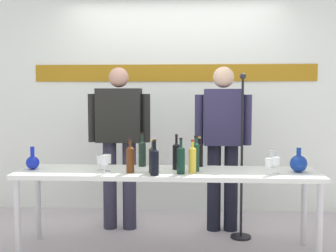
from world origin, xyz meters
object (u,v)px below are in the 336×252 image
Objects in this scene: wine_bottle_7 at (130,158)px; wine_glass_left_0 at (104,161)px; wine_bottle_6 at (196,156)px; wine_glass_right_0 at (276,162)px; decanter_blue_left at (32,162)px; presenter_left at (119,136)px; wine_bottle_3 at (154,160)px; wine_glass_left_2 at (100,159)px; microphone_stand at (241,183)px; wine_bottle_2 at (192,159)px; wine_bottle_4 at (153,159)px; wine_bottle_5 at (176,155)px; decanter_blue_right at (299,163)px; wine_glass_right_1 at (269,163)px; wine_glass_right_2 at (272,156)px; wine_bottle_8 at (199,154)px; display_table at (167,177)px; presenter_right at (223,138)px; wine_glass_left_1 at (107,159)px; wine_bottle_0 at (181,159)px; wine_bottle_1 at (142,152)px.

wine_bottle_7 is 0.22m from wine_glass_left_0.
wine_bottle_6 reaches higher than wine_glass_right_0.
wine_bottle_6 is at bearing 0.09° from decanter_blue_left.
wine_bottle_3 is (0.44, -0.83, -0.12)m from presenter_left.
microphone_stand reaches higher than wine_glass_left_2.
wine_bottle_3 is at bearing -172.78° from wine_glass_right_0.
wine_bottle_7 is at bearing -178.22° from wine_bottle_2.
wine_bottle_4 is 0.18× the size of microphone_stand.
wine_bottle_2 is at bearing 1.78° from wine_bottle_7.
microphone_stand is at bearing -10.35° from presenter_left.
wine_bottle_5 is at bearing 3.19° from decanter_blue_left.
decanter_blue_right is 1.49× the size of wine_glass_right_1.
microphone_stand reaches higher than decanter_blue_right.
decanter_blue_left is at bearing -176.81° from wine_bottle_5.
wine_bottle_3 is 1.05m from microphone_stand.
wine_bottle_6 is 0.84m from wine_glass_left_2.
decanter_blue_left is 0.71× the size of wine_bottle_2.
microphone_stand reaches higher than wine_glass_right_2.
wine_glass_left_0 is 1.38m from microphone_stand.
wine_bottle_2 is at bearing -179.19° from wine_glass_right_0.
wine_glass_left_0 is 1.12× the size of wine_glass_right_0.
wine_glass_left_0 is at bearing 176.62° from wine_bottle_3.
wine_bottle_3 reaches higher than wine_bottle_2.
wine_bottle_8 is at bearing 81.16° from wine_bottle_6.
display_table is at bearing -139.57° from wine_bottle_5.
decanter_blue_left is at bearing -160.34° from presenter_right.
microphone_stand is at bearing 45.75° from wine_bottle_2.
wine_glass_left_1 is 1.45m from wine_glass_right_0.
wine_glass_left_1 reaches higher than wine_glass_left_2.
wine_glass_right_2 is at bearing 10.09° from wine_bottle_5.
display_table is 0.30m from wine_bottle_2.
display_table is at bearing 6.22° from wine_glass_left_1.
wine_bottle_2 is at bearing 0.66° from wine_bottle_4.
wine_bottle_7 reaches higher than wine_bottle_8.
wine_bottle_7 reaches higher than wine_glass_right_1.
microphone_stand is (0.57, 0.53, -0.32)m from wine_bottle_0.
wine_bottle_3 is 2.11× the size of wine_glass_right_0.
wine_bottle_1 is 0.36m from wine_bottle_5.
wine_glass_right_2 reaches higher than wine_glass_left_1.
decanter_blue_left is 0.91m from wine_bottle_7.
presenter_right reaches higher than decanter_blue_right.
wine_bottle_1 is 1.09× the size of wine_bottle_4.
microphone_stand is (1.01, 0.51, -0.31)m from wine_bottle_7.
microphone_stand is (1.91, 0.40, -0.25)m from decanter_blue_left.
microphone_stand is (1.22, 0.45, -0.29)m from wine_glass_left_1.
presenter_left is (0.68, 0.62, 0.18)m from decanter_blue_left.
presenter_right reaches higher than wine_bottle_6.
wine_bottle_1 is 0.46m from wine_bottle_3.
presenter_left is 0.69m from wine_glass_left_1.
wine_bottle_1 is (-1.39, 0.22, 0.06)m from decanter_blue_right.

